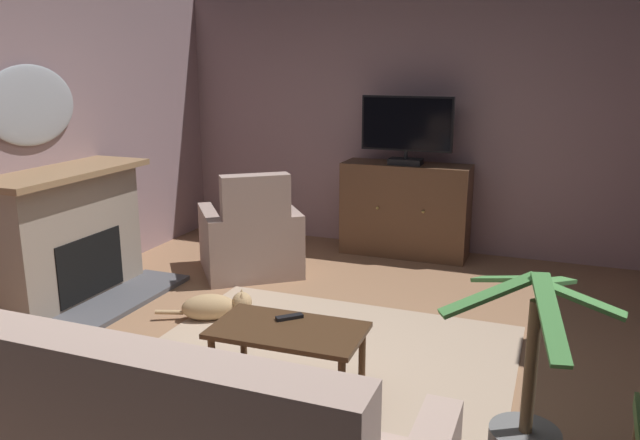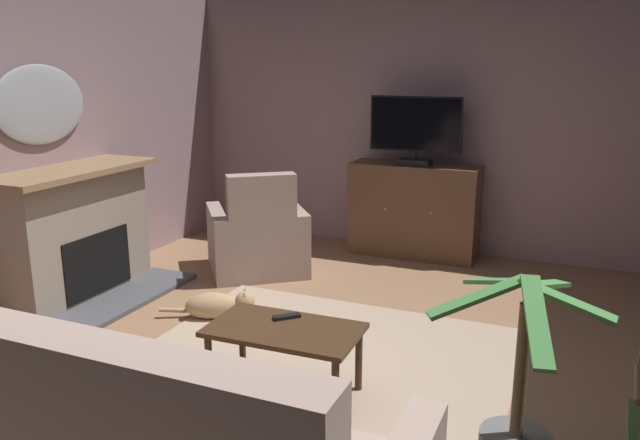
{
  "view_description": "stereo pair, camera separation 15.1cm",
  "coord_description": "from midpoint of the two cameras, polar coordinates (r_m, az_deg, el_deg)",
  "views": [
    {
      "loc": [
        1.5,
        -3.5,
        1.98
      ],
      "look_at": [
        0.03,
        0.3,
        0.95
      ],
      "focal_mm": 35.24,
      "sensor_mm": 36.0,
      "label": 1
    },
    {
      "loc": [
        1.64,
        -3.44,
        1.98
      ],
      "look_at": [
        0.03,
        0.3,
        0.95
      ],
      "focal_mm": 35.24,
      "sensor_mm": 36.0,
      "label": 2
    }
  ],
  "objects": [
    {
      "name": "tv_remote",
      "position": [
        3.91,
        -3.91,
        -8.8
      ],
      "size": [
        0.16,
        0.15,
        0.02
      ],
      "primitive_type": "cube",
      "rotation": [
        0.0,
        0.0,
        0.77
      ],
      "color": "black",
      "rests_on": "coffee_table"
    },
    {
      "name": "wall_mirror_oval",
      "position": [
        5.71,
        -25.48,
        9.38
      ],
      "size": [
        0.06,
        0.96,
        0.65
      ],
      "primitive_type": "ellipsoid",
      "color": "#B2B7BF"
    },
    {
      "name": "cat",
      "position": [
        5.06,
        -10.45,
        -7.72
      ],
      "size": [
        0.71,
        0.4,
        0.23
      ],
      "color": "tan",
      "rests_on": "ground_plane"
    },
    {
      "name": "fireplace",
      "position": [
        5.71,
        -22.59,
        -1.57
      ],
      "size": [
        0.95,
        1.56,
        1.12
      ],
      "color": "#4C4C51",
      "rests_on": "ground_plane"
    },
    {
      "name": "coffee_table",
      "position": [
        3.82,
        -4.07,
        -10.53
      ],
      "size": [
        0.92,
        0.54,
        0.44
      ],
      "color": "#422B19",
      "rests_on": "ground_plane"
    },
    {
      "name": "rug_central",
      "position": [
        4.41,
        -0.5,
        -12.38
      ],
      "size": [
        2.5,
        2.03,
        0.01
      ],
      "primitive_type": "cube",
      "color": "tan",
      "rests_on": "ground_plane"
    },
    {
      "name": "ground_plane",
      "position": [
        4.3,
        -2.87,
        -13.53
      ],
      "size": [
        5.77,
        6.7,
        0.04
      ],
      "primitive_type": "cube",
      "color": "#936B4C"
    },
    {
      "name": "armchair_by_fireplace",
      "position": [
        6.05,
        -7.02,
        -1.87
      ],
      "size": [
        1.22,
        1.22,
        1.01
      ],
      "color": "#A3897F",
      "rests_on": "ground_plane"
    },
    {
      "name": "wall_back",
      "position": [
        6.78,
        7.82,
        8.94
      ],
      "size": [
        5.77,
        0.1,
        2.75
      ],
      "primitive_type": "cube",
      "color": "gray",
      "rests_on": "ground_plane"
    },
    {
      "name": "tv_cabinet",
      "position": [
        6.59,
        7.09,
        0.74
      ],
      "size": [
        1.31,
        0.46,
        0.97
      ],
      "color": "#402A1C",
      "rests_on": "ground_plane"
    },
    {
      "name": "television",
      "position": [
        6.39,
        7.21,
        8.25
      ],
      "size": [
        0.93,
        0.2,
        0.69
      ],
      "color": "black",
      "rests_on": "tv_cabinet"
    }
  ]
}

